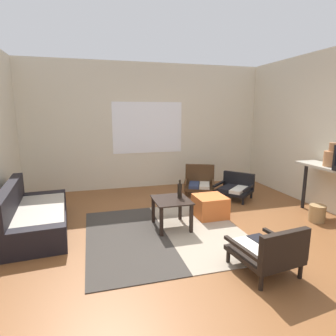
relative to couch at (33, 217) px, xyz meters
name	(u,v)px	position (x,y,z in m)	size (l,w,h in m)	color
ground_plane	(196,245)	(2.08, -1.03, -0.21)	(7.80, 7.80, 0.00)	brown
far_wall_with_window	(147,126)	(2.08, 2.03, 1.14)	(5.60, 0.13, 2.70)	beige
area_rug	(166,233)	(1.80, -0.59, -0.21)	(2.15, 2.18, 0.01)	#38332D
couch	(33,217)	(0.00, 0.00, 0.00)	(0.91, 1.80, 0.69)	black
coffee_table	(171,205)	(1.93, -0.42, 0.13)	(0.51, 0.58, 0.43)	black
armchair_by_window	(199,182)	(2.97, 1.08, 0.05)	(0.76, 0.72, 0.59)	#472D19
armchair_striped_foreground	(269,251)	(2.57, -1.84, 0.05)	(0.66, 0.69, 0.55)	black
armchair_corner	(235,187)	(3.53, 0.62, 0.01)	(0.84, 0.85, 0.48)	black
ottoman_orange	(210,206)	(2.65, -0.17, -0.04)	(0.48, 0.48, 0.35)	#D1662D
clay_vase	(332,157)	(4.42, -0.70, 0.77)	(0.23, 0.23, 0.37)	#A87047
glass_bottle	(180,190)	(2.07, -0.38, 0.33)	(0.07, 0.07, 0.27)	black
wicker_basket	(317,213)	(4.17, -0.79, -0.08)	(0.24, 0.24, 0.26)	#9E7A4C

